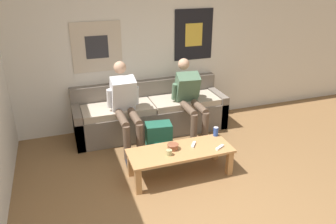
# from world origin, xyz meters

# --- Properties ---
(wall_back) EXTENTS (10.00, 0.07, 2.55)m
(wall_back) POSITION_xyz_m (0.00, 2.84, 1.28)
(wall_back) COLOR silver
(wall_back) RESTS_ON ground_plane
(couch) EXTENTS (2.41, 0.69, 0.77)m
(couch) POSITION_xyz_m (0.10, 2.49, 0.29)
(couch) COLOR #70665B
(couch) RESTS_ON ground_plane
(coffee_table) EXTENTS (1.31, 0.50, 0.36)m
(coffee_table) POSITION_xyz_m (0.09, 1.17, 0.30)
(coffee_table) COLOR #B27F4C
(coffee_table) RESTS_ON ground_plane
(person_seated_adult) EXTENTS (0.47, 0.95, 1.23)m
(person_seated_adult) POSITION_xyz_m (-0.38, 2.13, 0.67)
(person_seated_adult) COLOR brown
(person_seated_adult) RESTS_ON ground_plane
(person_seated_teen) EXTENTS (0.47, 0.94, 1.17)m
(person_seated_teen) POSITION_xyz_m (0.62, 2.15, 0.65)
(person_seated_teen) COLOR brown
(person_seated_teen) RESTS_ON ground_plane
(backpack) EXTENTS (0.38, 0.31, 0.46)m
(backpack) POSITION_xyz_m (-0.00, 1.76, 0.22)
(backpack) COLOR #1E5642
(backpack) RESTS_ON ground_plane
(ceramic_bowl) EXTENTS (0.14, 0.14, 0.07)m
(ceramic_bowl) POSITION_xyz_m (0.01, 1.22, 0.40)
(ceramic_bowl) COLOR brown
(ceramic_bowl) RESTS_ON coffee_table
(pillar_candle) EXTENTS (0.07, 0.07, 0.08)m
(pillar_candle) POSITION_xyz_m (-0.08, 1.10, 0.40)
(pillar_candle) COLOR tan
(pillar_candle) RESTS_ON coffee_table
(drink_can_blue) EXTENTS (0.07, 0.07, 0.12)m
(drink_can_blue) POSITION_xyz_m (0.68, 1.37, 0.43)
(drink_can_blue) COLOR #28479E
(drink_can_blue) RESTS_ON coffee_table
(game_controller_near_left) EXTENTS (0.14, 0.10, 0.03)m
(game_controller_near_left) POSITION_xyz_m (0.57, 1.05, 0.38)
(game_controller_near_left) COLOR white
(game_controller_near_left) RESTS_ON coffee_table
(game_controller_near_right) EXTENTS (0.11, 0.14, 0.03)m
(game_controller_near_right) POSITION_xyz_m (0.29, 1.22, 0.38)
(game_controller_near_right) COLOR white
(game_controller_near_right) RESTS_ON coffee_table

